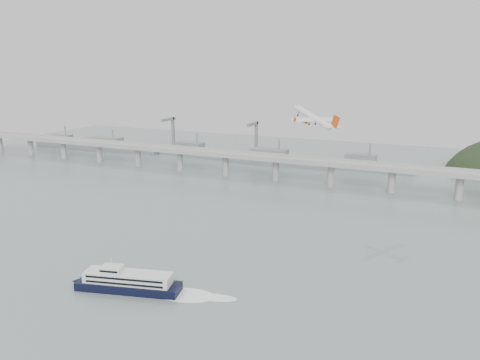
% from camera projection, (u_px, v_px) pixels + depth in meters
% --- Properties ---
extents(ground, '(900.00, 900.00, 0.00)m').
position_uv_depth(ground, '(195.00, 274.00, 232.47)').
color(ground, slate).
rests_on(ground, ground).
extents(bridge, '(800.00, 22.00, 23.90)m').
position_uv_depth(bridge, '(307.00, 164.00, 405.84)').
color(bridge, '#989895').
rests_on(bridge, ground).
extents(distant_fleet, '(453.00, 60.90, 40.00)m').
position_uv_depth(distant_fleet, '(191.00, 152.00, 527.59)').
color(distant_fleet, slate).
rests_on(distant_fleet, ground).
extents(ferry, '(78.98, 27.99, 15.11)m').
position_uv_depth(ferry, '(128.00, 282.00, 215.29)').
color(ferry, black).
rests_on(ferry, ground).
extents(airliner, '(36.57, 35.02, 15.76)m').
position_uv_depth(airliner, '(314.00, 118.00, 288.44)').
color(airliner, white).
rests_on(airliner, ground).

